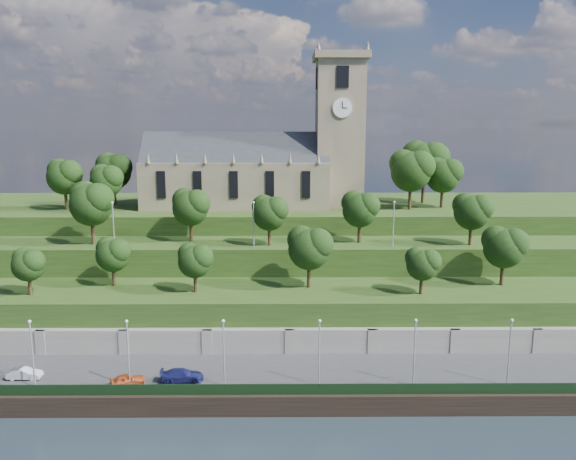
{
  "coord_description": "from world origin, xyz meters",
  "views": [
    {
      "loc": [
        4.31,
        -52.83,
        29.32
      ],
      "look_at": [
        4.93,
        30.0,
        13.69
      ],
      "focal_mm": 35.0,
      "sensor_mm": 36.0,
      "label": 1
    }
  ],
  "objects_px": {
    "car_left": "(128,380)",
    "car_right": "(182,375)",
    "car_middle": "(25,374)",
    "church": "(264,164)"
  },
  "relations": [
    {
      "from": "car_right",
      "to": "car_middle",
      "type": "bearing_deg",
      "value": 82.55
    },
    {
      "from": "car_left",
      "to": "car_middle",
      "type": "relative_size",
      "value": 0.97
    },
    {
      "from": "car_left",
      "to": "car_right",
      "type": "xyz_separation_m",
      "value": [
        5.63,
        0.92,
        0.06
      ]
    },
    {
      "from": "car_left",
      "to": "car_middle",
      "type": "height_order",
      "value": "car_left"
    },
    {
      "from": "car_left",
      "to": "car_right",
      "type": "distance_m",
      "value": 5.71
    },
    {
      "from": "church",
      "to": "car_middle",
      "type": "relative_size",
      "value": 10.48
    },
    {
      "from": "car_left",
      "to": "car_middle",
      "type": "distance_m",
      "value": 11.74
    },
    {
      "from": "car_right",
      "to": "church",
      "type": "bearing_deg",
      "value": -15.38
    },
    {
      "from": "car_middle",
      "to": "car_right",
      "type": "relative_size",
      "value": 0.8
    },
    {
      "from": "church",
      "to": "car_right",
      "type": "relative_size",
      "value": 8.38
    }
  ]
}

